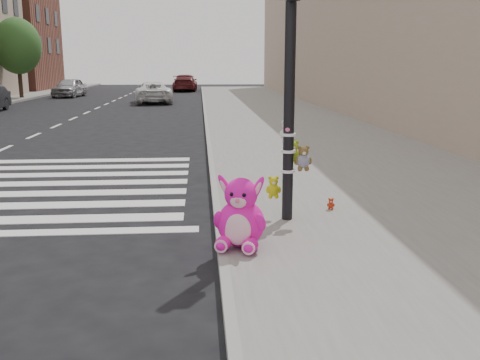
{
  "coord_description": "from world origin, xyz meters",
  "views": [
    {
      "loc": [
        1.29,
        -6.0,
        2.47
      ],
      "look_at": [
        1.88,
        1.85,
        0.75
      ],
      "focal_mm": 40.0,
      "sensor_mm": 36.0,
      "label": 1
    }
  ],
  "objects_px": {
    "signal_pole": "(290,109)",
    "car_white_near": "(153,92)",
    "red_teddy": "(331,204)",
    "pink_bunny": "(241,218)"
  },
  "relations": [
    {
      "from": "signal_pole",
      "to": "red_teddy",
      "type": "height_order",
      "value": "signal_pole"
    },
    {
      "from": "signal_pole",
      "to": "car_white_near",
      "type": "height_order",
      "value": "signal_pole"
    },
    {
      "from": "red_teddy",
      "to": "car_white_near",
      "type": "bearing_deg",
      "value": 115.69
    },
    {
      "from": "red_teddy",
      "to": "pink_bunny",
      "type": "bearing_deg",
      "value": -118.35
    },
    {
      "from": "pink_bunny",
      "to": "car_white_near",
      "type": "height_order",
      "value": "car_white_near"
    },
    {
      "from": "red_teddy",
      "to": "signal_pole",
      "type": "bearing_deg",
      "value": -134.21
    },
    {
      "from": "pink_bunny",
      "to": "red_teddy",
      "type": "xyz_separation_m",
      "value": [
        1.61,
        1.71,
        -0.3
      ]
    },
    {
      "from": "signal_pole",
      "to": "car_white_near",
      "type": "xyz_separation_m",
      "value": [
        -4.27,
        26.92,
        -1.15
      ]
    },
    {
      "from": "car_white_near",
      "to": "red_teddy",
      "type": "bearing_deg",
      "value": 94.32
    },
    {
      "from": "red_teddy",
      "to": "car_white_near",
      "type": "xyz_separation_m",
      "value": [
        -5.05,
        26.45,
        0.44
      ]
    }
  ]
}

